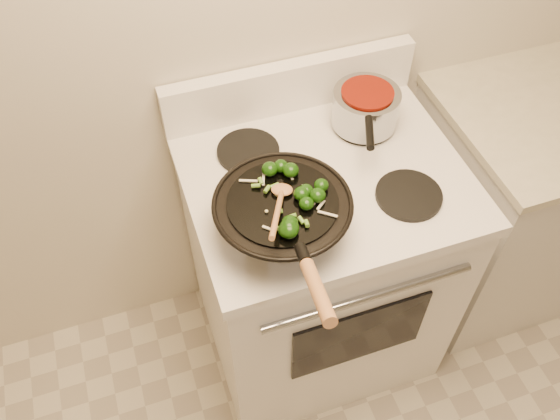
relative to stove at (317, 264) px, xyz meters
name	(u,v)px	position (x,y,z in m)	size (l,w,h in m)	color
stove	(317,264)	(0.00, 0.00, 0.00)	(0.78, 0.67, 1.08)	white
counter_unit	(528,199)	(0.85, 0.03, -0.01)	(0.79, 0.62, 0.91)	silver
wok	(283,215)	(-0.18, -0.16, 0.52)	(0.35, 0.57, 0.23)	black
stirfry	(293,204)	(-0.16, -0.18, 0.58)	(0.20, 0.24, 0.04)	#103308
wooden_spoon	(279,203)	(-0.20, -0.18, 0.60)	(0.13, 0.23, 0.10)	#B07545
saucepan	(366,108)	(0.18, 0.15, 0.52)	(0.19, 0.30, 0.11)	#96989E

